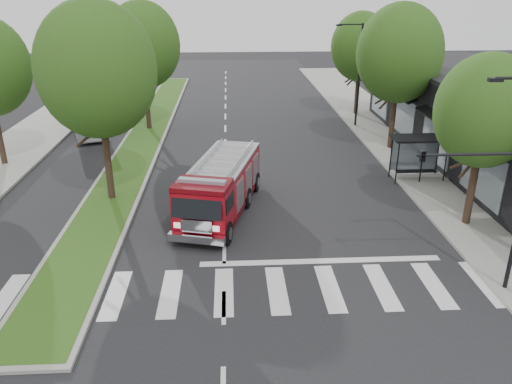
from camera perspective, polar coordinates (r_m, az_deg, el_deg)
ground at (r=21.60m, az=-3.65°, el=-6.85°), size 140.00×140.00×0.00m
sidewalk_right at (r=33.01m, az=18.70°, el=2.74°), size 5.00×80.00×0.15m
median at (r=38.82m, az=-12.48°, el=6.29°), size 3.00×50.00×0.15m
storefront_row at (r=34.27m, az=26.26°, el=6.55°), size 8.00×30.00×5.00m
bus_shelter at (r=30.31m, az=18.08°, el=5.03°), size 3.20×1.60×2.61m
tree_right_near at (r=24.17m, az=24.74°, el=8.36°), size 4.40×4.40×8.05m
tree_right_mid at (r=34.92m, az=16.09°, el=14.95°), size 5.60×5.60×9.72m
tree_right_far at (r=44.52m, az=11.87°, el=15.95°), size 5.00×5.00×8.73m
tree_median_near at (r=25.90m, az=-17.73°, el=13.13°), size 5.80×5.80×10.16m
tree_median_far at (r=39.56m, az=-12.84°, el=16.05°), size 5.60×5.60×9.72m
streetlight_right_near at (r=18.87m, az=26.53°, el=1.81°), size 4.08×0.22×8.00m
streetlight_right_far at (r=40.56m, az=11.51°, el=13.43°), size 2.11×0.20×8.00m
fire_engine at (r=24.71m, az=-4.07°, el=0.60°), size 4.44×8.64×2.87m
city_bus at (r=41.67m, az=-18.74°, el=8.50°), size 5.12×9.70×2.64m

